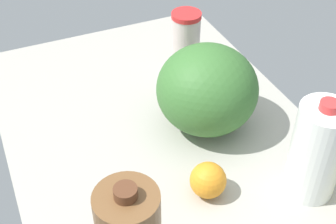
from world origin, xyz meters
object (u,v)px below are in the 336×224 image
Objects in this scene: milk_jug at (317,151)px; watermelon at (207,89)px; orange_loose at (208,180)px; tumbler_cup at (186,41)px.

watermelon is at bearing -159.19° from milk_jug.
watermelon is (-28.87, -10.97, -0.32)cm from milk_jug.
milk_jug is 30.89cm from watermelon.
milk_jug reaches higher than orange_loose.
milk_jug reaches higher than tumbler_cup.
milk_jug is 23.87cm from orange_loose.
tumbler_cup is (-54.68, -4.48, -2.31)cm from milk_jug.
tumbler_cup reaches higher than orange_loose.
orange_loose is (46.90, -16.82, -5.14)cm from tumbler_cup.
tumbler_cup is at bearing 165.89° from watermelon.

